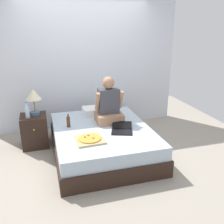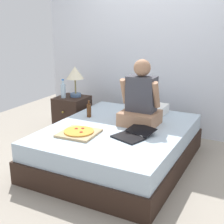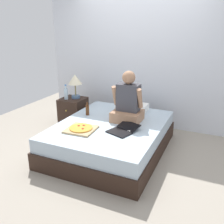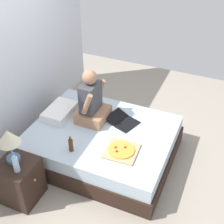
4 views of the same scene
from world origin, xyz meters
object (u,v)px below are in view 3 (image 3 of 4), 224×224
Objects in this scene: bed at (111,137)px; lamp_on_left_nightstand at (75,81)px; nightstand_left at (73,113)px; pizza_box at (81,129)px; water_bottle at (66,93)px; beer_bottle_on_bed at (87,110)px; laptop at (122,130)px; person_seated at (128,103)px.

lamp_on_left_nightstand is at bearing 147.77° from bed.
nightstand_left reaches higher than pizza_box.
water_bottle is at bearing -130.60° from lamp_on_left_nightstand.
lamp_on_left_nightstand reaches higher than water_bottle.
water_bottle is at bearing 152.87° from beer_bottle_on_bed.
bed is 3.96× the size of laptop.
beer_bottle_on_bed is at bearing 160.36° from bed.
lamp_on_left_nightstand is 2.05× the size of beer_bottle_on_bed.
person_seated reaches higher than lamp_on_left_nightstand.
water_bottle reaches higher than bed.
bed is at bearing -29.25° from nightstand_left.
beer_bottle_on_bed reaches higher than nightstand_left.
water_bottle is (-0.08, -0.09, 0.40)m from nightstand_left.
nightstand_left is 1.35× the size of pizza_box.
person_seated reaches higher than laptop.
bed is 1.39m from lamp_on_left_nightstand.
person_seated is (0.18, 0.23, 0.52)m from bed.
pizza_box is at bearing -160.82° from laptop.
bed is 0.56m from pizza_box.
lamp_on_left_nightstand reaches higher than nightstand_left.
lamp_on_left_nightstand is 1.29m from person_seated.
nightstand_left is at bearing 150.75° from bed.
lamp_on_left_nightstand is 0.58× the size of person_seated.
pizza_box is (0.78, -1.01, 0.19)m from nightstand_left.
bed is 0.43m from laptop.
bed is at bearing -19.64° from beer_bottle_on_bed.
laptop is 1.17× the size of pizza_box.
lamp_on_left_nightstand is at bearing 160.98° from person_seated.
person_seated is at bearing -16.36° from nightstand_left.
water_bottle is 1.28m from pizza_box.
nightstand_left is 1.29m from pizza_box.
person_seated is 0.53m from laptop.
person_seated is 0.84m from pizza_box.
person_seated is 1.57× the size of laptop.
lamp_on_left_nightstand is at bearing 137.87° from beer_bottle_on_bed.
lamp_on_left_nightstand is (-1.03, 0.65, 0.67)m from bed.
bed is 0.60m from person_seated.
pizza_box is (-0.47, -0.64, -0.27)m from person_seated.
lamp_on_left_nightstand is at bearing 146.45° from laptop.
bed is 0.64m from beer_bottle_on_bed.
nightstand_left is 1.26× the size of lamp_on_left_nightstand.
person_seated is at bearing 3.94° from beer_bottle_on_bed.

